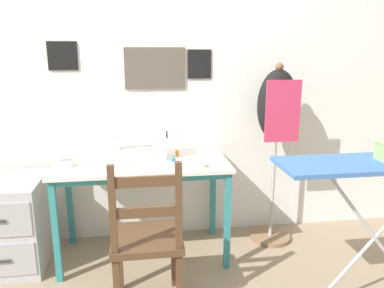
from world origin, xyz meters
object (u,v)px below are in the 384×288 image
(thread_spool_mid_table, at_px, (177,153))
(ironing_board, at_px, (384,169))
(filing_cabinet, at_px, (13,224))
(dress_form, at_px, (277,118))
(sewing_machine, at_px, (143,142))
(fabric_bowl, at_px, (67,163))
(scissors, at_px, (211,166))
(thread_spool_near_machine, at_px, (173,159))
(wooden_chair, at_px, (147,240))

(thread_spool_mid_table, xyz_separation_m, ironing_board, (1.05, -0.86, 0.10))
(filing_cabinet, bearing_deg, dress_form, 3.10)
(thread_spool_mid_table, bearing_deg, filing_cabinet, -174.92)
(sewing_machine, relative_size, fabric_bowl, 3.11)
(scissors, distance_m, thread_spool_near_machine, 0.29)
(thread_spool_near_machine, height_order, thread_spool_mid_table, thread_spool_mid_table)
(wooden_chair, bearing_deg, filing_cabinet, 146.89)
(sewing_machine, relative_size, filing_cabinet, 0.59)
(wooden_chair, bearing_deg, dress_form, 35.00)
(thread_spool_near_machine, distance_m, dress_form, 0.84)
(thread_spool_mid_table, relative_size, filing_cabinet, 0.07)
(sewing_machine, height_order, filing_cabinet, sewing_machine)
(scissors, bearing_deg, filing_cabinet, 171.89)
(sewing_machine, height_order, thread_spool_near_machine, sewing_machine)
(fabric_bowl, bearing_deg, dress_form, 5.68)
(thread_spool_mid_table, bearing_deg, fabric_bowl, -168.80)
(fabric_bowl, relative_size, scissors, 0.89)
(fabric_bowl, bearing_deg, filing_cabinet, 173.49)
(sewing_machine, distance_m, thread_spool_near_machine, 0.25)
(fabric_bowl, xyz_separation_m, ironing_board, (1.80, -0.71, 0.10))
(wooden_chair, xyz_separation_m, filing_cabinet, (-0.91, 0.60, -0.12))
(fabric_bowl, xyz_separation_m, wooden_chair, (0.51, -0.55, -0.31))
(scissors, bearing_deg, wooden_chair, -137.89)
(sewing_machine, bearing_deg, dress_form, 2.15)
(sewing_machine, bearing_deg, filing_cabinet, -175.87)
(scissors, relative_size, dress_form, 0.10)
(thread_spool_mid_table, height_order, dress_form, dress_form)
(wooden_chair, bearing_deg, thread_spool_near_machine, 69.87)
(fabric_bowl, bearing_deg, thread_spool_mid_table, 11.20)
(thread_spool_near_machine, bearing_deg, dress_form, 10.11)
(fabric_bowl, xyz_separation_m, dress_form, (1.51, 0.15, 0.24))
(fabric_bowl, height_order, dress_form, dress_form)
(fabric_bowl, height_order, thread_spool_near_machine, fabric_bowl)
(wooden_chair, height_order, ironing_board, wooden_chair)
(ironing_board, bearing_deg, dress_form, 109.24)
(fabric_bowl, xyz_separation_m, thread_spool_mid_table, (0.76, 0.15, -0.00))
(wooden_chair, bearing_deg, fabric_bowl, 132.71)
(sewing_machine, xyz_separation_m, fabric_bowl, (-0.51, -0.11, -0.10))
(thread_spool_mid_table, bearing_deg, sewing_machine, -171.43)
(scissors, bearing_deg, dress_form, 28.22)
(sewing_machine, distance_m, dress_form, 1.01)
(wooden_chair, height_order, filing_cabinet, wooden_chair)
(scissors, distance_m, wooden_chair, 0.67)
(dress_form, bearing_deg, filing_cabinet, -176.90)
(scissors, relative_size, wooden_chair, 0.14)
(sewing_machine, relative_size, dress_form, 0.27)
(scissors, relative_size, filing_cabinet, 0.21)
(thread_spool_near_machine, height_order, ironing_board, ironing_board)
(thread_spool_mid_table, relative_size, dress_form, 0.03)
(wooden_chair, xyz_separation_m, dress_form, (1.00, 0.70, 0.56))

